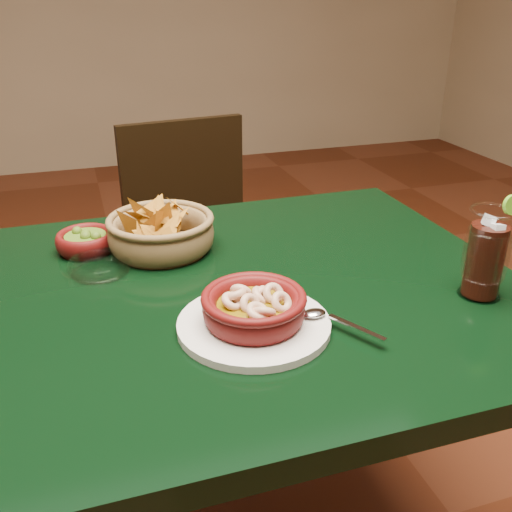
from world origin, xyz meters
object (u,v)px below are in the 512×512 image
object	(u,v)px
dining_table	(175,345)
cola_drink	(486,254)
shrimp_plate	(254,311)
chip_basket	(161,232)
dining_chair	(200,257)

from	to	relation	value
dining_table	cola_drink	world-z (taller)	cola_drink
shrimp_plate	chip_basket	xyz separation A→B (m)	(-0.08, 0.32, 0.01)
dining_table	shrimp_plate	world-z (taller)	shrimp_plate
dining_table	dining_chair	world-z (taller)	dining_chair
cola_drink	chip_basket	bearing A→B (deg)	144.06
dining_table	dining_chair	bearing A→B (deg)	74.44
dining_chair	shrimp_plate	bearing A→B (deg)	-96.59
dining_table	chip_basket	world-z (taller)	chip_basket
dining_table	cola_drink	xyz separation A→B (m)	(0.48, -0.16, 0.17)
chip_basket	cola_drink	bearing A→B (deg)	-35.94
dining_table	chip_basket	bearing A→B (deg)	85.37
shrimp_plate	chip_basket	distance (m)	0.33
dining_table	cola_drink	distance (m)	0.54
dining_chair	chip_basket	world-z (taller)	chip_basket
shrimp_plate	chip_basket	bearing A→B (deg)	104.50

